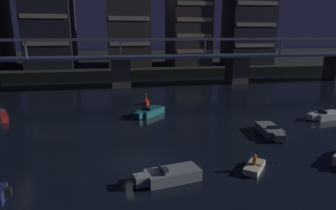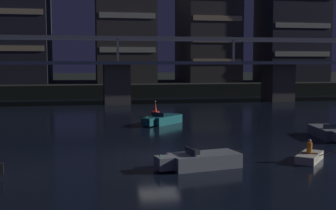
# 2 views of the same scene
# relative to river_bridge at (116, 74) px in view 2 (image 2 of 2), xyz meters

# --- Properties ---
(ground_plane) EXTENTS (400.00, 400.00, 0.00)m
(ground_plane) POSITION_rel_river_bridge_xyz_m (-0.00, -36.09, -4.18)
(ground_plane) COLOR black
(far_riverbank) EXTENTS (240.00, 80.00, 2.20)m
(far_riverbank) POSITION_rel_river_bridge_xyz_m (-0.00, 48.01, -3.08)
(far_riverbank) COLOR black
(far_riverbank) RESTS_ON ground
(river_bridge) EXTENTS (104.16, 6.40, 9.38)m
(river_bridge) POSITION_rel_river_bridge_xyz_m (0.00, 0.00, 0.00)
(river_bridge) COLOR #605B51
(river_bridge) RESTS_ON ground
(tower_central) EXTENTS (10.30, 10.07, 29.37)m
(tower_central) POSITION_rel_river_bridge_xyz_m (2.85, 17.42, 12.55)
(tower_central) COLOR #423D38
(tower_central) RESTS_ON far_riverbank
(tower_east_tall) EXTENTS (9.74, 13.87, 19.56)m
(tower_east_tall) POSITION_rel_river_bridge_xyz_m (18.82, 19.69, 7.65)
(tower_east_tall) COLOR #423D38
(tower_east_tall) RESTS_ON far_riverbank
(tower_east_low) EXTENTS (11.70, 9.46, 26.31)m
(tower_east_low) POSITION_rel_river_bridge_xyz_m (34.70, 16.64, 11.02)
(tower_east_low) COLOR #282833
(tower_east_low) RESTS_ON far_riverbank
(speedboat_mid_left) EXTENTS (2.34, 5.23, 1.16)m
(speedboat_mid_left) POSITION_rel_river_bridge_xyz_m (14.17, -32.00, -3.77)
(speedboat_mid_left) COLOR gray
(speedboat_mid_left) RESTS_ON ground
(speedboat_mid_center) EXTENTS (5.23, 2.47, 1.16)m
(speedboat_mid_center) POSITION_rel_river_bridge_xyz_m (1.79, -39.70, -3.77)
(speedboat_mid_center) COLOR gray
(speedboat_mid_center) RESTS_ON ground
(speedboat_far_center) EXTENTS (4.40, 4.37, 1.16)m
(speedboat_far_center) POSITION_rel_river_bridge_xyz_m (2.71, -21.96, -3.77)
(speedboat_far_center) COLOR #196066
(speedboat_far_center) RESTS_ON ground
(channel_buoy) EXTENTS (0.90, 0.90, 1.76)m
(channel_buoy) POSITION_rel_river_bridge_xyz_m (2.95, -16.37, -3.71)
(channel_buoy) COLOR red
(channel_buoy) RESTS_ON ground
(dinghy_with_paddler) EXTENTS (2.65, 2.68, 1.36)m
(dinghy_with_paddler) POSITION_rel_river_bridge_xyz_m (8.61, -39.34, -3.91)
(dinghy_with_paddler) COLOR beige
(dinghy_with_paddler) RESTS_ON ground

